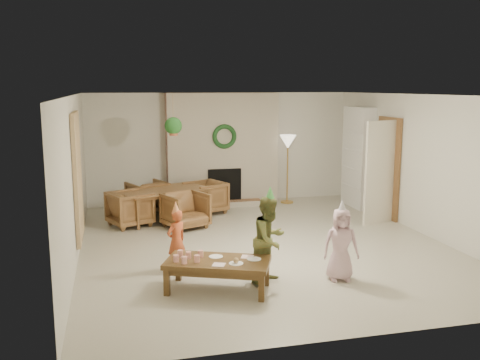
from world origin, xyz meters
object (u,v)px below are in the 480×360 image
object	(u,v)px
child_red	(176,241)
coffee_table_top	(218,262)
dining_chair_right	(206,197)
dining_chair_far	(148,197)
dining_chair_left	(130,209)
dining_chair_near	(186,210)
child_plaid	(270,239)
dining_table	(166,205)
child_pink	(341,244)

from	to	relation	value
child_red	coffee_table_top	bearing A→B (deg)	81.65
dining_chair_right	coffee_table_top	bearing A→B (deg)	-31.36
dining_chair_far	coffee_table_top	bearing A→B (deg)	73.84
dining_chair_left	child_red	distance (m)	2.79
dining_chair_far	coffee_table_top	world-z (taller)	dining_chair_far
dining_chair_near	dining_chair_right	size ratio (longest dim) A/B	1.00
dining_chair_left	child_plaid	distance (m)	3.86
dining_table	dining_chair_far	distance (m)	0.77
child_pink	dining_chair_left	bearing A→B (deg)	137.39
dining_chair_far	child_pink	xyz separation A→B (m)	(2.30, -4.62, 0.17)
dining_table	child_pink	distance (m)	4.40
dining_chair_left	child_plaid	world-z (taller)	child_plaid
dining_chair_far	child_pink	distance (m)	5.16
child_pink	dining_chair_right	bearing A→B (deg)	115.20
coffee_table_top	dining_chair_left	bearing A→B (deg)	128.12
dining_chair_near	child_pink	world-z (taller)	child_pink
child_plaid	child_pink	distance (m)	0.99
dining_table	coffee_table_top	bearing A→B (deg)	-109.29
dining_table	dining_chair_left	bearing A→B (deg)	-180.00
dining_chair_far	coffee_table_top	size ratio (longest dim) A/B	0.55
dining_table	dining_chair_near	distance (m)	0.77
child_plaid	dining_table	bearing A→B (deg)	69.11
dining_chair_right	coffee_table_top	size ratio (longest dim) A/B	0.55
child_pink	dining_table	bearing A→B (deg)	127.63
dining_chair_right	child_red	distance (m)	3.57
dining_chair_left	child_pink	distance (m)	4.51
coffee_table_top	child_red	size ratio (longest dim) A/B	1.48
dining_table	child_plaid	bearing A→B (deg)	-98.04
dining_chair_near	coffee_table_top	bearing A→B (deg)	-113.83
dining_table	dining_chair_far	size ratio (longest dim) A/B	2.34
dining_chair_right	child_plaid	distance (m)	4.14
dining_chair_left	coffee_table_top	distance (m)	3.73
dining_chair_far	child_red	xyz separation A→B (m)	(0.15, -3.74, 0.12)
child_plaid	child_red	bearing A→B (deg)	112.80
dining_chair_near	dining_table	bearing A→B (deg)	90.00
dining_table	dining_chair_near	world-z (taller)	dining_chair_near
dining_table	child_red	xyz separation A→B (m)	(-0.15, -3.04, 0.15)
child_plaid	dining_chair_left	bearing A→B (deg)	80.47
coffee_table_top	child_plaid	world-z (taller)	child_plaid
dining_table	child_red	world-z (taller)	child_red
dining_chair_near	dining_chair_left	size ratio (longest dim) A/B	1.00
dining_chair_far	child_plaid	xyz separation A→B (m)	(1.34, -4.45, 0.26)
dining_chair_right	child_pink	world-z (taller)	child_pink
dining_table	dining_chair_left	size ratio (longest dim) A/B	2.34
dining_chair_far	coffee_table_top	distance (m)	4.64
dining_chair_left	child_red	xyz separation A→B (m)	(0.55, -2.73, 0.12)
dining_chair_far	child_red	bearing A→B (deg)	68.94
dining_chair_right	coffee_table_top	world-z (taller)	dining_chair_right
dining_chair_right	child_red	size ratio (longest dim) A/B	0.82
dining_chair_left	dining_chair_right	xyz separation A→B (m)	(1.58, 0.69, 0.00)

